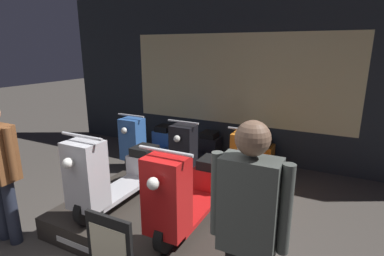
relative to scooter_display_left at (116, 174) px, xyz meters
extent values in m
cube|color=#23282D|center=(0.49, 2.90, 0.94)|extent=(7.84, 0.08, 3.20)
cube|color=beige|center=(0.49, 2.86, 0.89)|extent=(4.31, 0.01, 1.70)
cube|color=#2D2823|center=(0.50, 0.07, -0.53)|extent=(2.24, 1.53, 0.27)
cylinder|color=black|center=(0.00, -0.49, -0.23)|extent=(0.09, 0.34, 0.34)
cylinder|color=black|center=(0.00, 0.62, -0.23)|extent=(0.09, 0.34, 0.34)
cube|color=#BCBCC1|center=(0.00, 0.07, -0.23)|extent=(0.36, 1.01, 0.05)
cube|color=#BCBCC1|center=(0.00, -0.46, 0.17)|extent=(0.38, 0.30, 0.75)
cube|color=#BCBCC1|center=(0.00, 0.60, -0.14)|extent=(0.40, 0.35, 0.39)
cube|color=black|center=(0.00, 0.59, 0.11)|extent=(0.29, 0.32, 0.11)
cylinder|color=silver|center=(0.00, -0.47, 0.60)|extent=(0.55, 0.03, 0.03)
sphere|color=white|center=(0.00, -0.67, 0.38)|extent=(0.11, 0.11, 0.11)
cylinder|color=black|center=(1.01, -0.49, -0.23)|extent=(0.09, 0.34, 0.34)
cylinder|color=black|center=(1.01, 0.62, -0.23)|extent=(0.09, 0.34, 0.34)
cube|color=red|center=(1.01, 0.07, -0.23)|extent=(0.36, 1.01, 0.05)
cube|color=red|center=(1.01, -0.46, 0.17)|extent=(0.38, 0.30, 0.75)
cube|color=red|center=(1.01, 0.60, -0.14)|extent=(0.40, 0.35, 0.39)
cube|color=black|center=(1.01, 0.59, 0.11)|extent=(0.29, 0.32, 0.11)
cylinder|color=silver|center=(1.01, -0.47, 0.60)|extent=(0.55, 0.03, 0.03)
sphere|color=white|center=(1.01, -0.67, 0.38)|extent=(0.11, 0.11, 0.11)
cylinder|color=black|center=(-0.92, 1.47, -0.49)|extent=(0.09, 0.34, 0.34)
cylinder|color=black|center=(-0.92, 2.58, -0.49)|extent=(0.09, 0.34, 0.34)
cube|color=#386BBC|center=(-0.92, 2.02, -0.50)|extent=(0.36, 1.01, 0.05)
cube|color=#386BBC|center=(-0.92, 1.50, -0.10)|extent=(0.38, 0.30, 0.75)
cube|color=#386BBC|center=(-0.92, 2.55, -0.41)|extent=(0.40, 0.35, 0.39)
cube|color=black|center=(-0.92, 2.55, -0.16)|extent=(0.29, 0.32, 0.11)
cylinder|color=silver|center=(-0.92, 1.49, 0.33)|extent=(0.55, 0.03, 0.03)
sphere|color=white|center=(-0.92, 1.29, 0.11)|extent=(0.11, 0.11, 0.11)
cylinder|color=black|center=(0.11, 1.47, -0.49)|extent=(0.09, 0.34, 0.34)
cylinder|color=black|center=(0.11, 2.58, -0.49)|extent=(0.09, 0.34, 0.34)
cube|color=black|center=(0.11, 2.02, -0.50)|extent=(0.36, 1.01, 0.05)
cube|color=black|center=(0.11, 1.50, -0.10)|extent=(0.38, 0.30, 0.75)
cube|color=black|center=(0.11, 2.55, -0.41)|extent=(0.40, 0.35, 0.39)
cube|color=black|center=(0.11, 2.55, -0.16)|extent=(0.29, 0.32, 0.11)
cylinder|color=silver|center=(0.11, 1.49, 0.33)|extent=(0.55, 0.03, 0.03)
sphere|color=white|center=(0.11, 1.29, 0.11)|extent=(0.11, 0.11, 0.11)
cylinder|color=black|center=(1.15, 1.47, -0.49)|extent=(0.09, 0.34, 0.34)
cylinder|color=black|center=(1.15, 2.58, -0.49)|extent=(0.09, 0.34, 0.34)
cube|color=orange|center=(1.15, 2.02, -0.50)|extent=(0.36, 1.01, 0.05)
cube|color=orange|center=(1.15, 1.50, -0.10)|extent=(0.38, 0.30, 0.75)
cube|color=orange|center=(1.15, 2.55, -0.41)|extent=(0.40, 0.35, 0.39)
cube|color=black|center=(1.15, 2.55, -0.16)|extent=(0.29, 0.32, 0.11)
cylinder|color=silver|center=(1.15, 1.49, 0.33)|extent=(0.55, 0.03, 0.03)
sphere|color=white|center=(1.15, 1.29, 0.11)|extent=(0.11, 0.11, 0.11)
cylinder|color=#232838|center=(-0.97, -0.85, -0.28)|extent=(0.13, 0.13, 0.76)
cylinder|color=#232838|center=(-0.78, -0.85, -0.28)|extent=(0.13, 0.13, 0.76)
cylinder|color=brown|center=(-0.62, -0.85, 0.43)|extent=(0.08, 0.08, 0.56)
cube|color=#474C47|center=(1.88, -0.85, 0.49)|extent=(0.38, 0.21, 0.65)
cylinder|color=#474C47|center=(1.65, -0.85, 0.51)|extent=(0.08, 0.08, 0.60)
cylinder|color=#474C47|center=(2.11, -0.85, 0.51)|extent=(0.08, 0.08, 0.60)
sphere|color=brown|center=(1.88, -0.85, 0.94)|extent=(0.22, 0.22, 0.22)
cube|color=beige|center=(0.71, -0.95, -0.21)|extent=(0.39, 0.01, 0.47)
camera|label=1|loc=(2.34, -2.57, 1.48)|focal=28.00mm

